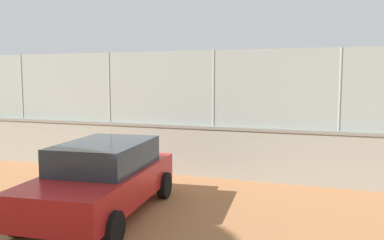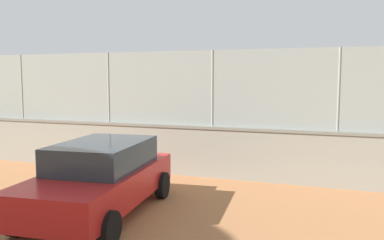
# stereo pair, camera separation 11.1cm
# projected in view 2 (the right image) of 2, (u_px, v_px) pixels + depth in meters

# --- Properties ---
(ground_plane) EXTENTS (260.00, 260.00, 0.00)m
(ground_plane) POSITION_uv_depth(u_px,v_px,m) (253.00, 124.00, 25.10)
(ground_plane) COLOR #A36B42
(perimeter_wall) EXTENTS (24.21, 0.69, 1.48)m
(perimeter_wall) POSITION_uv_depth(u_px,v_px,m) (159.00, 148.00, 12.14)
(perimeter_wall) COLOR gray
(perimeter_wall) RESTS_ON ground_plane
(fence_panel_on_wall) EXTENTS (23.79, 0.33, 2.16)m
(fence_panel_on_wall) POSITION_uv_depth(u_px,v_px,m) (158.00, 88.00, 11.95)
(fence_panel_on_wall) COLOR gray
(fence_panel_on_wall) RESTS_ON perimeter_wall
(player_near_wall_returning) EXTENTS (0.73, 1.12, 1.69)m
(player_near_wall_returning) POSITION_uv_depth(u_px,v_px,m) (291.00, 111.00, 22.37)
(player_near_wall_returning) COLOR #B2B2B2
(player_near_wall_returning) RESTS_ON ground_plane
(player_foreground_swinging) EXTENTS (1.00, 0.70, 1.50)m
(player_foreground_swinging) POSITION_uv_depth(u_px,v_px,m) (100.00, 123.00, 17.72)
(player_foreground_swinging) COLOR black
(player_foreground_swinging) RESTS_ON ground_plane
(sports_ball) EXTENTS (0.17, 0.17, 0.17)m
(sports_ball) POSITION_uv_depth(u_px,v_px,m) (265.00, 130.00, 21.55)
(sports_ball) COLOR orange
(sports_ball) RESTS_ON ground_plane
(parked_car_red) EXTENTS (2.30, 4.34, 1.51)m
(parked_car_red) POSITION_uv_depth(u_px,v_px,m) (100.00, 177.00, 8.39)
(parked_car_red) COLOR red
(parked_car_red) RESTS_ON ground_plane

